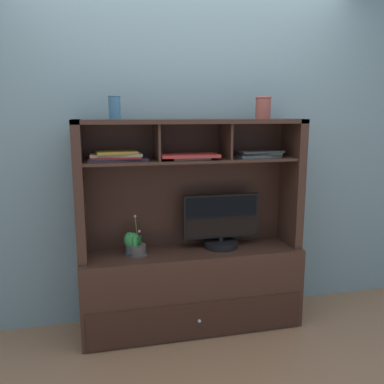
{
  "coord_description": "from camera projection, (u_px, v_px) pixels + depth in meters",
  "views": [
    {
      "loc": [
        -0.62,
        -2.68,
        1.56
      ],
      "look_at": [
        0.0,
        0.0,
        1.02
      ],
      "focal_mm": 37.17,
      "sensor_mm": 36.0,
      "label": 1
    }
  ],
  "objects": [
    {
      "name": "tv_monitor",
      "position": [
        221.0,
        225.0,
        2.92
      ],
      "size": [
        0.56,
        0.25,
        0.4
      ],
      "color": "black",
      "rests_on": "media_console"
    },
    {
      "name": "potted_orchid",
      "position": [
        137.0,
        250.0,
        2.78
      ],
      "size": [
        0.14,
        0.14,
        0.29
      ],
      "color": "#554C4A",
      "rests_on": "media_console"
    },
    {
      "name": "accent_vase",
      "position": [
        263.0,
        108.0,
        2.8
      ],
      "size": [
        0.11,
        0.11,
        0.16
      ],
      "color": "#92463F",
      "rests_on": "media_console"
    },
    {
      "name": "magazine_stack_right",
      "position": [
        190.0,
        156.0,
        2.71
      ],
      "size": [
        0.41,
        0.24,
        0.04
      ],
      "color": "beige",
      "rests_on": "media_console"
    },
    {
      "name": "magazine_stack_centre",
      "position": [
        117.0,
        156.0,
        2.66
      ],
      "size": [
        0.39,
        0.21,
        0.06
      ],
      "color": "#332C43",
      "rests_on": "media_console"
    },
    {
      "name": "floor_plane",
      "position": [
        192.0,
        326.0,
        3.0
      ],
      "size": [
        6.0,
        6.0,
        0.02
      ],
      "primitive_type": "cube",
      "color": "#9A6C4E",
      "rests_on": "ground"
    },
    {
      "name": "media_console",
      "position": [
        192.0,
        268.0,
        2.92
      ],
      "size": [
        1.59,
        0.45,
        1.53
      ],
      "color": "#41271E",
      "rests_on": "ground"
    },
    {
      "name": "potted_fern",
      "position": [
        132.0,
        242.0,
        2.77
      ],
      "size": [
        0.12,
        0.12,
        0.16
      ],
      "color": "#47535A",
      "rests_on": "media_console"
    },
    {
      "name": "back_wall",
      "position": [
        185.0,
        136.0,
        2.96
      ],
      "size": [
        6.0,
        0.02,
        2.8
      ],
      "primitive_type": "cube",
      "color": "#78939F",
      "rests_on": "ground"
    },
    {
      "name": "ceramic_vase",
      "position": [
        115.0,
        107.0,
        2.59
      ],
      "size": [
        0.08,
        0.08,
        0.15
      ],
      "color": "#39668C",
      "rests_on": "media_console"
    },
    {
      "name": "magazine_stack_left",
      "position": [
        258.0,
        154.0,
        2.86
      ],
      "size": [
        0.35,
        0.21,
        0.05
      ],
      "color": "slate",
      "rests_on": "media_console"
    }
  ]
}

